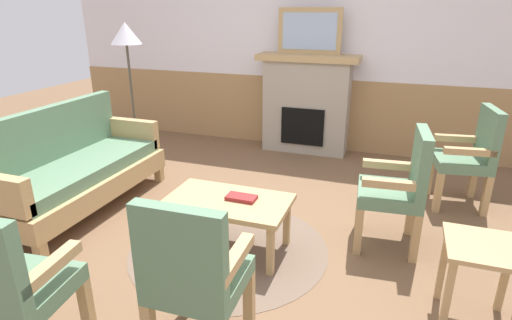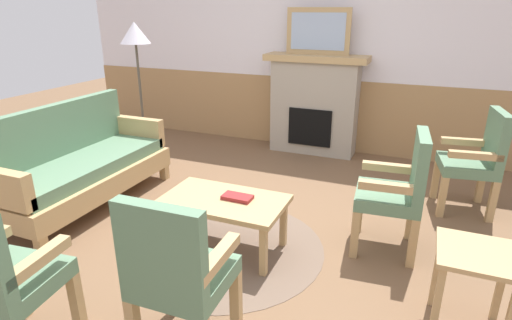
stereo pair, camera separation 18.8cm
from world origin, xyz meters
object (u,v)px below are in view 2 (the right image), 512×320
object	(u,v)px
framed_picture	(318,31)
armchair_front_center	(177,271)
couch	(81,166)
armchair_by_window_left	(477,157)
fireplace	(314,104)
floor_lamp_by_couch	(136,42)
armchair_near_fireplace	(399,188)
book_on_table	(237,197)
coffee_table	(224,205)
side_table	(475,269)

from	to	relation	value
framed_picture	armchair_front_center	bearing A→B (deg)	-86.16
couch	armchair_by_window_left	xyz separation A→B (m)	(3.50, 1.31, 0.14)
fireplace	couch	distance (m)	2.95
armchair_front_center	armchair_by_window_left	bearing A→B (deg)	58.00
armchair_front_center	floor_lamp_by_couch	bearing A→B (deg)	129.82
armchair_near_fireplace	floor_lamp_by_couch	size ratio (longest dim) A/B	0.58
armchair_by_window_left	floor_lamp_by_couch	xyz separation A→B (m)	(-3.81, 0.08, 0.91)
book_on_table	armchair_by_window_left	size ratio (longest dim) A/B	0.24
fireplace	floor_lamp_by_couch	bearing A→B (deg)	-152.14
book_on_table	armchair_front_center	size ratio (longest dim) A/B	0.24
coffee_table	armchair_near_fireplace	xyz separation A→B (m)	(1.25, 0.50, 0.15)
coffee_table	armchair_near_fireplace	size ratio (longest dim) A/B	0.98
couch	book_on_table	distance (m)	1.75
armchair_near_fireplace	armchair_front_center	size ratio (longest dim) A/B	1.00
framed_picture	couch	bearing A→B (deg)	-124.22
couch	side_table	size ratio (longest dim) A/B	3.27
book_on_table	armchair_front_center	xyz separation A→B (m)	(0.16, -1.09, 0.08)
armchair_near_fireplace	side_table	size ratio (longest dim) A/B	1.78
fireplace	armchair_near_fireplace	xyz separation A→B (m)	(1.23, -2.12, -0.11)
fireplace	floor_lamp_by_couch	distance (m)	2.35
armchair_by_window_left	armchair_front_center	bearing A→B (deg)	-122.00
couch	armchair_near_fireplace	xyz separation A→B (m)	(2.89, 0.31, 0.14)
armchair_front_center	side_table	size ratio (longest dim) A/B	1.78
armchair_by_window_left	floor_lamp_by_couch	world-z (taller)	floor_lamp_by_couch
fireplace	book_on_table	distance (m)	2.60
coffee_table	armchair_near_fireplace	world-z (taller)	armchair_near_fireplace
fireplace	framed_picture	world-z (taller)	framed_picture
armchair_by_window_left	armchair_near_fireplace	bearing A→B (deg)	-121.54
book_on_table	armchair_near_fireplace	size ratio (longest dim) A/B	0.24
framed_picture	couch	distance (m)	3.16
fireplace	framed_picture	bearing A→B (deg)	90.00
couch	armchair_front_center	distance (m)	2.28
framed_picture	couch	size ratio (longest dim) A/B	0.44
coffee_table	armchair_by_window_left	size ratio (longest dim) A/B	0.98
coffee_table	armchair_front_center	distance (m)	1.10
side_table	armchair_front_center	bearing A→B (deg)	-152.00
framed_picture	floor_lamp_by_couch	xyz separation A→B (m)	(-1.96, -1.04, -0.11)
couch	armchair_near_fireplace	distance (m)	2.91
book_on_table	armchair_by_window_left	bearing A→B (deg)	39.83
armchair_near_fireplace	side_table	xyz separation A→B (m)	(0.49, -0.78, -0.10)
coffee_table	book_on_table	distance (m)	0.13
fireplace	coffee_table	xyz separation A→B (m)	(-0.01, -2.62, -0.27)
side_table	floor_lamp_by_couch	size ratio (longest dim) A/B	0.33
fireplace	coffee_table	world-z (taller)	fireplace
floor_lamp_by_couch	coffee_table	bearing A→B (deg)	-39.18
armchair_by_window_left	floor_lamp_by_couch	bearing A→B (deg)	178.75
armchair_near_fireplace	side_table	distance (m)	0.92
book_on_table	side_table	size ratio (longest dim) A/B	0.42
couch	floor_lamp_by_couch	distance (m)	1.77
armchair_near_fireplace	floor_lamp_by_couch	distance (m)	3.49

